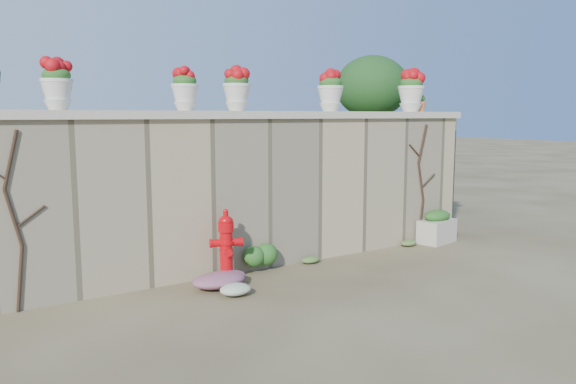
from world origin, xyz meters
TOP-DOWN VIEW (x-y plane):
  - ground at (0.00, 0.00)m, footprint 80.00×80.00m
  - stone_wall at (0.00, 1.80)m, footprint 8.00×0.40m
  - wall_cap at (0.00, 1.80)m, footprint 8.10×0.52m
  - raised_fill at (0.00, 5.00)m, footprint 9.00×6.00m
  - back_shrub_right at (3.40, 3.00)m, footprint 1.30×1.30m
  - vine_left at (-2.67, 1.58)m, footprint 0.60×0.04m
  - vine_right at (3.23, 1.58)m, footprint 0.60×0.04m
  - fire_hydrant at (-0.40, 1.31)m, footprint 0.40×0.28m
  - planter_box at (3.47, 1.44)m, footprint 0.70×0.50m
  - green_shrub at (0.19, 1.55)m, footprint 0.53×0.47m
  - magenta_clump at (-0.61, 1.16)m, footprint 0.87×0.58m
  - white_flowers at (-0.55, 0.78)m, footprint 0.51×0.41m
  - urn_pot_1 at (-2.15, 1.80)m, footprint 0.34×0.34m
  - urn_pot_2 at (-0.68, 1.80)m, footprint 0.33×0.33m
  - urn_pot_3 at (0.03, 1.80)m, footprint 0.36×0.36m
  - urn_pot_4 at (1.55, 1.80)m, footprint 0.37×0.37m
  - urn_pot_5 at (3.16, 1.80)m, footprint 0.42×0.42m
  - terracotta_pot at (3.35, 1.80)m, footprint 0.23×0.23m

SIDE VIEW (x-z plane):
  - ground at x=0.00m, z-range 0.00..0.00m
  - white_flowers at x=-0.55m, z-range 0.00..0.18m
  - magenta_clump at x=-0.61m, z-range 0.00..0.23m
  - planter_box at x=3.47m, z-range -0.02..0.51m
  - green_shrub at x=0.19m, z-range 0.00..0.50m
  - fire_hydrant at x=-0.40m, z-range 0.00..0.92m
  - vine_left at x=-2.67m, z-range 0.04..1.94m
  - vine_right at x=3.23m, z-range 0.04..1.94m
  - stone_wall at x=0.00m, z-range 0.00..2.00m
  - raised_fill at x=0.00m, z-range 0.00..2.00m
  - wall_cap at x=0.00m, z-range 2.00..2.10m
  - terracotta_pot at x=3.35m, z-range 2.09..2.36m
  - urn_pot_2 at x=-0.68m, z-range 2.10..2.62m
  - urn_pot_1 at x=-2.15m, z-range 2.10..2.63m
  - urn_pot_3 at x=0.03m, z-range 2.10..2.66m
  - urn_pot_4 at x=1.55m, z-range 2.10..2.68m
  - urn_pot_5 at x=3.16m, z-range 2.10..2.75m
  - back_shrub_right at x=3.40m, z-range 2.00..3.10m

